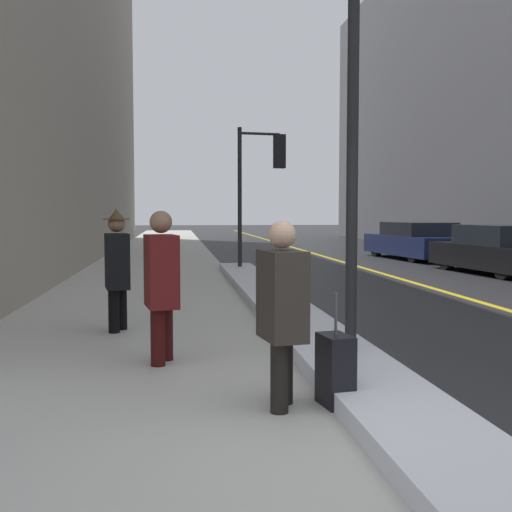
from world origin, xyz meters
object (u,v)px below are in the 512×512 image
object	(u,v)px
parked_car_black	(500,251)
rolling_suitcase	(335,371)
lamp_post	(353,127)
pedestrian_in_glasses	(282,305)
pedestrian_with_shoulder_bag	(117,265)
pedestrian_nearside	(161,279)
parked_car_navy	(417,241)
traffic_light_near	(264,169)

from	to	relation	value
parked_car_black	rolling_suitcase	size ratio (longest dim) A/B	4.80
lamp_post	pedestrian_in_glasses	size ratio (longest dim) A/B	2.63
pedestrian_with_shoulder_bag	parked_car_black	world-z (taller)	pedestrian_with_shoulder_bag
pedestrian_in_glasses	pedestrian_nearside	world-z (taller)	pedestrian_nearside
pedestrian_in_glasses	parked_car_black	distance (m)	13.12
lamp_post	pedestrian_in_glasses	distance (m)	2.33
pedestrian_nearside	parked_car_navy	world-z (taller)	pedestrian_nearside
lamp_post	rolling_suitcase	distance (m)	2.62
lamp_post	pedestrian_in_glasses	world-z (taller)	lamp_post
pedestrian_with_shoulder_bag	rolling_suitcase	world-z (taller)	pedestrian_with_shoulder_bag
pedestrian_nearside	rolling_suitcase	size ratio (longest dim) A/B	1.71
parked_car_navy	pedestrian_with_shoulder_bag	bearing A→B (deg)	138.93
lamp_post	rolling_suitcase	world-z (taller)	lamp_post
pedestrian_with_shoulder_bag	parked_car_black	bearing A→B (deg)	118.06
lamp_post	pedestrian_with_shoulder_bag	bearing A→B (deg)	138.79
pedestrian_nearside	parked_car_navy	xyz separation A→B (m)	(8.44, 14.54, -0.29)
pedestrian_in_glasses	parked_car_black	bearing A→B (deg)	135.24
traffic_light_near	pedestrian_nearside	size ratio (longest dim) A/B	2.37
parked_car_black	parked_car_navy	bearing A→B (deg)	-3.63
pedestrian_in_glasses	rolling_suitcase	bearing A→B (deg)	81.84
pedestrian_in_glasses	pedestrian_nearside	xyz separation A→B (m)	(-1.00, 1.71, 0.05)
lamp_post	traffic_light_near	world-z (taller)	lamp_post
rolling_suitcase	pedestrian_with_shoulder_bag	bearing A→B (deg)	-159.84
pedestrian_in_glasses	parked_car_navy	bearing A→B (deg)	145.82
rolling_suitcase	pedestrian_in_glasses	bearing A→B (deg)	-98.16
traffic_light_near	parked_car_black	xyz separation A→B (m)	(6.05, -1.28, -2.17)
parked_car_black	parked_car_navy	size ratio (longest dim) A/B	0.91
lamp_post	pedestrian_nearside	world-z (taller)	lamp_post
pedestrian_with_shoulder_bag	rolling_suitcase	xyz separation A→B (m)	(2.07, -3.63, -0.60)
pedestrian_in_glasses	parked_car_black	world-z (taller)	pedestrian_in_glasses
traffic_light_near	pedestrian_nearside	bearing A→B (deg)	-111.93
pedestrian_nearside	pedestrian_with_shoulder_bag	xyz separation A→B (m)	(-0.63, 1.93, -0.00)
pedestrian_in_glasses	parked_car_black	xyz separation A→B (m)	(7.56, 10.72, -0.25)
traffic_light_near	pedestrian_with_shoulder_bag	bearing A→B (deg)	-118.79
pedestrian_nearside	parked_car_navy	size ratio (longest dim) A/B	0.32
parked_car_black	pedestrian_in_glasses	bearing A→B (deg)	139.96
pedestrian_in_glasses	parked_car_navy	distance (m)	17.88
rolling_suitcase	lamp_post	bearing A→B (deg)	150.01
pedestrian_nearside	parked_car_black	xyz separation A→B (m)	(8.56, 9.01, -0.29)
pedestrian_in_glasses	pedestrian_with_shoulder_bag	bearing A→B (deg)	-165.51
pedestrian_nearside	parked_car_navy	bearing A→B (deg)	140.30
traffic_light_near	parked_car_black	bearing A→B (deg)	-20.18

